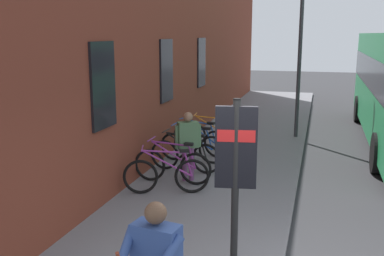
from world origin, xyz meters
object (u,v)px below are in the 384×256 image
Objects in this scene: bicycle_nearest_sign at (199,140)px; bicycle_mid_rack at (212,135)px; bicycle_far_end at (173,166)px; street_lamp at (301,34)px; pedestrian_near_bus at (188,139)px; bicycle_beside_lamp at (193,147)px; transit_info_sign at (236,159)px; bicycle_by_door at (167,175)px; bicycle_leaning_wall at (185,156)px.

bicycle_mid_rack is (0.77, -0.17, 0.00)m from bicycle_nearest_sign.
bicycle_far_end is 0.32× the size of street_lamp.
bicycle_mid_rack is at bearing -1.79° from bicycle_far_end.
pedestrian_near_bus reaches higher than bicycle_mid_rack.
bicycle_beside_lamp is 0.74× the size of transit_info_sign.
bicycle_beside_lamp is at bearing -177.30° from bicycle_nearest_sign.
bicycle_nearest_sign is (3.11, 0.16, 0.00)m from bicycle_by_door.
bicycle_leaning_wall and bicycle_beside_lamp have the same top height.
bicycle_beside_lamp is 1.00× the size of bicycle_mid_rack.
street_lamp reaches higher than bicycle_mid_rack.
bicycle_far_end is at bearing 134.05° from pedestrian_near_bus.
bicycle_beside_lamp is at bearing 2.95° from bicycle_by_door.
transit_info_sign reaches higher than bicycle_beside_lamp.
transit_info_sign is at bearing -154.60° from bicycle_leaning_wall.
bicycle_beside_lamp and bicycle_nearest_sign have the same top height.
bicycle_by_door is 1.00× the size of bicycle_nearest_sign.
transit_info_sign is at bearing -163.79° from bicycle_mid_rack.
bicycle_by_door is 3.42m from transit_info_sign.
bicycle_by_door is at bearing 36.10° from transit_info_sign.
bicycle_by_door is 0.66m from bicycle_far_end.
transit_info_sign reaches higher than pedestrian_near_bus.
street_lamp is (4.48, -2.31, 2.82)m from bicycle_leaning_wall.
street_lamp is at bearing -2.39° from transit_info_sign.
bicycle_beside_lamp is at bearing 147.04° from street_lamp.
bicycle_beside_lamp is 0.76m from bicycle_nearest_sign.
bicycle_by_door is 2.35m from bicycle_beside_lamp.
bicycle_mid_rack is (1.53, -0.13, 0.00)m from bicycle_beside_lamp.
bicycle_leaning_wall is 0.85m from pedestrian_near_bus.
pedestrian_near_bus is (-1.43, -0.30, 0.55)m from bicycle_beside_lamp.
street_lamp is at bearing -22.14° from pedestrian_near_bus.
street_lamp is at bearing -46.47° from bicycle_mid_rack.
pedestrian_near_bus is (3.51, 1.71, -0.66)m from transit_info_sign.
bicycle_far_end is at bearing 156.36° from street_lamp.
pedestrian_near_bus is at bearing -176.67° from bicycle_mid_rack.
bicycle_mid_rack is at bearing -0.13° from bicycle_by_door.
bicycle_by_door is at bearing 159.47° from street_lamp.
transit_info_sign is (-4.11, -1.95, 1.21)m from bicycle_leaning_wall.
bicycle_nearest_sign is 0.79m from bicycle_mid_rack.
bicycle_leaning_wall is 1.00× the size of bicycle_mid_rack.
street_lamp reaches higher than bicycle_by_door.
street_lamp is (5.08, -2.07, 2.27)m from pedestrian_near_bus.
bicycle_by_door is 1.10× the size of pedestrian_near_bus.
bicycle_leaning_wall is at bearing 2.40° from bicycle_by_door.
bicycle_by_door is at bearing -177.11° from bicycle_nearest_sign.
bicycle_mid_rack is (2.35, -0.07, 0.00)m from bicycle_leaning_wall.
bicycle_nearest_sign is at bearing 140.29° from street_lamp.
pedestrian_near_bus is at bearing -168.08° from bicycle_beside_lamp.
transit_info_sign is at bearing 177.61° from street_lamp.
pedestrian_near_bus is (-2.95, -0.17, 0.55)m from bicycle_mid_rack.
bicycle_mid_rack is at bearing 16.21° from transit_info_sign.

